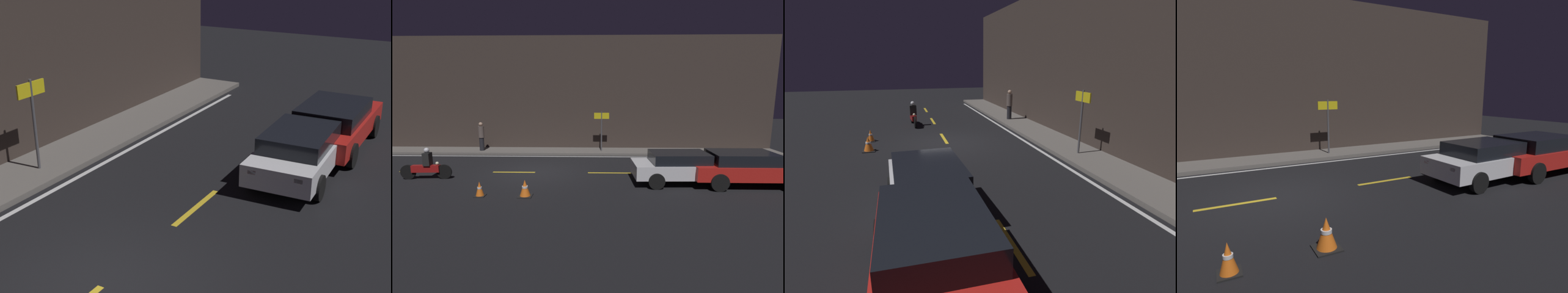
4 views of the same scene
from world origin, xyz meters
The scene contains 15 objects.
ground_plane centered at (0.00, 0.00, 0.00)m, with size 56.00×56.00×0.00m, color black.
raised_curb centered at (0.00, 4.69, 0.08)m, with size 28.00×1.85×0.15m.
building_front centered at (0.00, 5.77, 3.57)m, with size 28.00×0.30×7.13m.
lane_dash_b centered at (-5.50, 0.00, 0.00)m, with size 2.00×0.14×0.01m.
lane_dash_c centered at (-1.00, 0.00, 0.00)m, with size 2.00×0.14×0.01m.
lane_dash_d centered at (3.50, 0.00, 0.00)m, with size 2.00×0.14×0.01m.
lane_dash_e centered at (8.00, 0.00, 0.00)m, with size 2.00×0.14×0.01m.
lane_solid_kerb centered at (0.00, 3.52, 0.00)m, with size 25.20×0.14×0.01m.
sedan_white centered at (6.45, -1.45, 0.71)m, with size 4.21×1.98×1.30m.
taxi_red centered at (8.94, -1.62, 0.75)m, with size 4.50×2.00×1.36m.
motorcycle centered at (-4.50, -1.21, 0.57)m, with size 2.18×0.38×1.39m.
traffic_cone_near centered at (-1.37, -3.31, 0.27)m, with size 0.38×0.38×0.55m.
traffic_cone_mid centered at (0.29, -3.29, 0.30)m, with size 0.50×0.50×0.62m.
pedestrian centered at (-4.18, 4.49, 1.04)m, with size 0.34×0.34×1.74m.
shop_sign centered at (3.20, 4.56, 1.84)m, with size 0.90×0.08×2.40m.
Camera 2 is at (2.87, -13.83, 3.82)m, focal length 28.00 mm.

